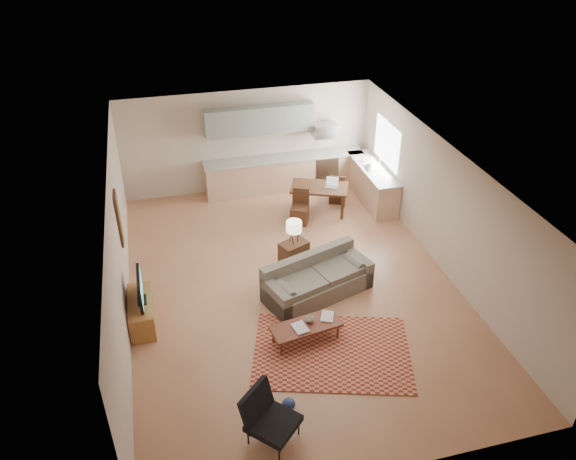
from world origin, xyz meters
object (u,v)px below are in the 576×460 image
object	(u,v)px
tv_credenza	(142,312)
console_table	(294,256)
coffee_table	(306,333)
dining_table	(319,199)
armchair	(273,419)
sofa	(318,278)

from	to	relation	value
tv_credenza	console_table	size ratio (longest dim) A/B	1.74
console_table	coffee_table	bearing A→B (deg)	-123.87
console_table	dining_table	world-z (taller)	dining_table
armchair	console_table	world-z (taller)	armchair
coffee_table	dining_table	xyz separation A→B (m)	(1.61, 4.42, 0.16)
coffee_table	armchair	bearing A→B (deg)	-127.91
sofa	armchair	bearing A→B (deg)	-136.24
coffee_table	armchair	xyz separation A→B (m)	(-1.04, -1.90, 0.24)
sofa	armchair	size ratio (longest dim) A/B	2.62
sofa	console_table	distance (m)	0.99
coffee_table	console_table	xyz separation A→B (m)	(0.37, 2.20, 0.14)
dining_table	sofa	bearing A→B (deg)	-85.14
dining_table	tv_credenza	bearing A→B (deg)	-121.83
tv_credenza	dining_table	world-z (taller)	dining_table
sofa	tv_credenza	distance (m)	3.44
coffee_table	console_table	size ratio (longest dim) A/B	1.90
coffee_table	console_table	distance (m)	2.24
armchair	tv_credenza	xyz separation A→B (m)	(-1.79, 3.13, -0.17)
armchair	tv_credenza	world-z (taller)	armchair
armchair	dining_table	xyz separation A→B (m)	(2.65, 6.33, -0.08)
armchair	dining_table	distance (m)	6.86
coffee_table	console_table	bearing A→B (deg)	71.31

